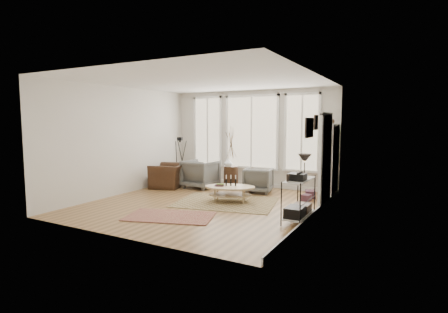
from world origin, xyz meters
The scene contains 17 objects.
room centered at (0.02, 0.03, 1.43)m, with size 5.50×5.54×2.90m.
bay_window centered at (0.00, 2.71, 1.61)m, with size 4.14×0.12×2.24m.
door centered at (2.57, 1.15, 1.12)m, with size 0.09×1.06×2.22m.
bookcase centered at (2.44, 2.23, 0.96)m, with size 0.31×0.85×2.06m.
low_shelf centered at (2.38, -0.30, 0.51)m, with size 0.38×1.08×1.30m.
wall_art centered at (2.58, -0.27, 1.88)m, with size 0.04×0.88×0.44m.
rug_main centered at (0.37, 0.39, 0.01)m, with size 2.35×1.76×0.01m, color brown.
rug_runner centered at (-0.04, -1.31, 0.01)m, with size 1.78×0.99×0.01m, color maroon.
coffee_table centered at (0.42, 0.49, 0.30)m, with size 1.42×1.15×0.56m.
armchair_left centered at (-1.20, 1.71, 0.42)m, with size 0.89×0.91×0.83m, color #62625E.
armchair_right centered at (0.59, 1.90, 0.34)m, with size 0.74×0.76×0.69m, color #62625E.
side_table centered at (-0.39, 2.11, 0.87)m, with size 0.43×0.43×1.82m.
vase centered at (-0.38, 1.94, 0.77)m, with size 0.24×0.24×0.25m, color silver.
accent_chair centered at (-2.08, 1.33, 0.35)m, with size 0.94×1.07×0.70m, color #3B2416.
tripod_camera centered at (-2.16, 2.03, 0.68)m, with size 0.52×0.52×1.47m.
book_stack_near centered at (2.05, 1.86, 0.10)m, with size 0.24×0.31×0.20m, color maroon.
book_stack_far centered at (2.05, 1.51, 0.08)m, with size 0.19×0.24×0.16m, color maroon.
Camera 1 is at (4.32, -6.98, 1.97)m, focal length 28.00 mm.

